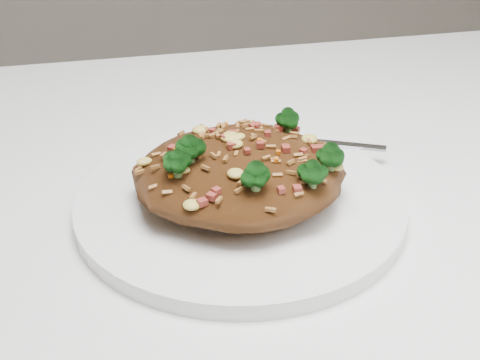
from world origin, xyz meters
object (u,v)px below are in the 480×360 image
object	(u,v)px
dining_table	(125,324)
fork	(307,141)
plate	(240,203)
fried_rice	(241,165)

from	to	relation	value
dining_table	fork	distance (m)	0.23
plate	fried_rice	xyz separation A→B (m)	(0.00, -0.00, 0.04)
dining_table	plate	world-z (taller)	plate
fried_rice	dining_table	bearing A→B (deg)	-171.59
plate	fork	distance (m)	0.11
dining_table	plate	distance (m)	0.14
fork	fried_rice	bearing A→B (deg)	-111.11
dining_table	plate	bearing A→B (deg)	8.92
dining_table	fried_rice	bearing A→B (deg)	8.41
plate	fork	size ratio (longest dim) A/B	1.75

